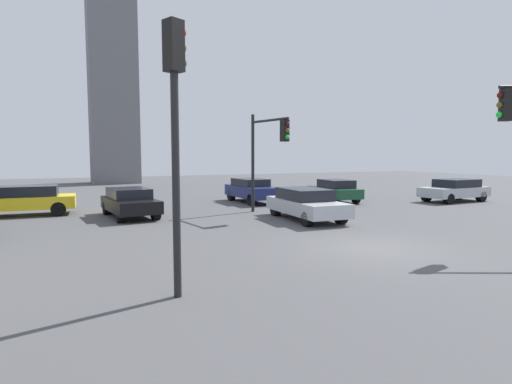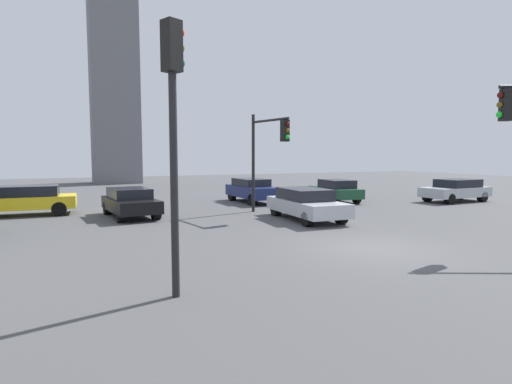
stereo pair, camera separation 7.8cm
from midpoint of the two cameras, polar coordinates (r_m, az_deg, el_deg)
ground_plane at (r=13.65m, az=16.10°, el=-7.48°), size 96.60×96.60×0.00m
traffic_light_0 at (r=20.16m, az=1.86°, el=6.62°), size 0.70×2.95×5.00m
traffic_light_2 at (r=8.55m, az=-11.09°, el=11.27°), size 0.49×0.42×5.57m
car_1 at (r=18.91m, az=7.05°, el=-1.57°), size 2.19×4.79×1.41m
car_2 at (r=28.89m, az=26.01°, el=0.28°), size 4.54×2.14×1.42m
car_3 at (r=25.63m, az=-0.46°, el=0.33°), size 1.95×4.53×1.47m
car_4 at (r=26.52m, az=11.04°, el=0.26°), size 2.11×4.22×1.40m
car_5 at (r=22.93m, az=-29.20°, el=-0.93°), size 4.73×2.10×1.45m
car_6 at (r=20.43m, az=-16.91°, el=-1.30°), size 2.34×4.38×1.36m
skyline_tower at (r=47.23m, az=-19.12°, el=16.96°), size 4.69×4.69×25.69m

